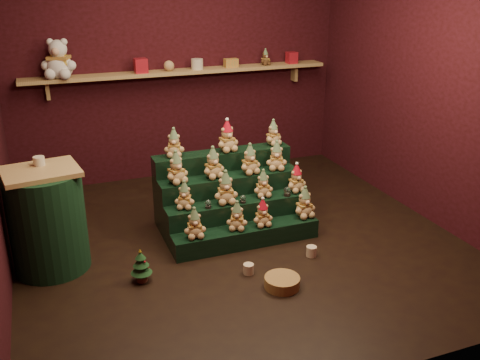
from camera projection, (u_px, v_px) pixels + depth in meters
name	position (u px, v px, depth m)	size (l,w,h in m)	color
ground	(239.00, 241.00, 5.07)	(4.00, 4.00, 0.00)	black
back_wall	(177.00, 61.00, 6.35)	(4.00, 0.10, 2.80)	black
front_wall	(378.00, 174.00, 2.78)	(4.00, 0.10, 2.80)	black
right_wall	(433.00, 79.00, 5.25)	(0.10, 4.00, 2.80)	black
back_shelf	(182.00, 72.00, 6.23)	(3.60, 0.26, 0.24)	tan
riser_tier_front	(246.00, 236.00, 4.97)	(1.40, 0.22, 0.18)	black
riser_tier_midfront	(238.00, 218.00, 5.13)	(1.40, 0.22, 0.36)	black
riser_tier_midback	(230.00, 201.00, 5.29)	(1.40, 0.22, 0.54)	black
riser_tier_back	(223.00, 185.00, 5.45)	(1.40, 0.22, 0.72)	black
teddy_0	(195.00, 223.00, 4.71)	(0.20, 0.18, 0.28)	tan
teddy_1	(237.00, 216.00, 4.86)	(0.19, 0.17, 0.27)	tan
teddy_2	(263.00, 213.00, 4.93)	(0.19, 0.17, 0.26)	tan
teddy_3	(305.00, 202.00, 5.10)	(0.22, 0.19, 0.30)	tan
teddy_4	(185.00, 195.00, 4.86)	(0.18, 0.17, 0.26)	tan
teddy_5	(226.00, 187.00, 4.96)	(0.22, 0.20, 0.31)	tan
teddy_6	(263.00, 183.00, 5.12)	(0.19, 0.17, 0.26)	tan
teddy_7	(296.00, 178.00, 5.24)	(0.20, 0.18, 0.28)	tan
teddy_8	(176.00, 167.00, 4.96)	(0.22, 0.20, 0.31)	tan
teddy_9	(213.00, 163.00, 5.08)	(0.21, 0.19, 0.30)	tan
teddy_10	(250.00, 159.00, 5.19)	(0.21, 0.19, 0.29)	tan
teddy_11	(276.00, 156.00, 5.30)	(0.21, 0.19, 0.29)	tan
teddy_12	(174.00, 143.00, 5.12)	(0.20, 0.18, 0.27)	tan
teddy_13	(227.00, 136.00, 5.27)	(0.22, 0.20, 0.31)	tan
teddy_14	(273.00, 133.00, 5.47)	(0.18, 0.17, 0.26)	tan
snow_globe_a	(208.00, 204.00, 4.90)	(0.06, 0.06, 0.08)	black
snow_globe_b	(243.00, 199.00, 5.01)	(0.06, 0.06, 0.08)	black
snow_globe_c	(287.00, 191.00, 5.16)	(0.07, 0.07, 0.09)	black
side_table	(47.00, 220.00, 4.47)	(0.65, 0.63, 0.90)	tan
table_ornament	(39.00, 161.00, 4.38)	(0.09, 0.09, 0.07)	beige
mini_christmas_tree	(141.00, 266.00, 4.36)	(0.18, 0.18, 0.30)	#4A261A
mug_left	(249.00, 269.00, 4.51)	(0.09, 0.09, 0.09)	beige
mug_right	(311.00, 251.00, 4.79)	(0.09, 0.09, 0.09)	beige
wicker_basket	(282.00, 282.00, 4.32)	(0.29, 0.29, 0.09)	#A48042
white_bear	(58.00, 53.00, 5.65)	(0.37, 0.34, 0.52)	white
brown_bear	(265.00, 57.00, 6.51)	(0.14, 0.12, 0.19)	#4C3319
gift_tin_red_a	(141.00, 66.00, 6.02)	(0.14, 0.14, 0.16)	#B41B2A
gift_tin_cream	(197.00, 64.00, 6.24)	(0.14, 0.14, 0.12)	beige
gift_tin_red_b	(292.00, 58.00, 6.65)	(0.12, 0.12, 0.14)	#B41B2A
shelf_plush_ball	(169.00, 66.00, 6.13)	(0.12, 0.12, 0.12)	tan
scarf_gift_box	(231.00, 63.00, 6.39)	(0.16, 0.10, 0.10)	orange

